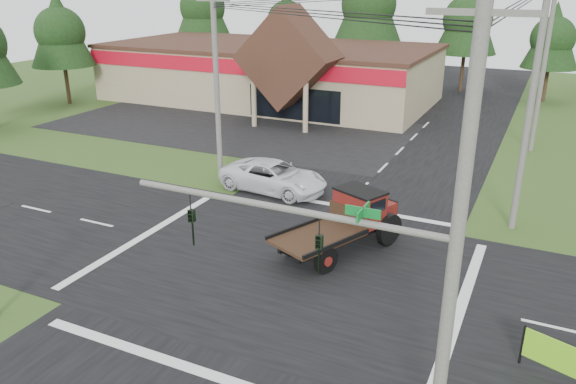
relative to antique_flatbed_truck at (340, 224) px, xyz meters
The scene contains 18 objects.
ground 2.98m from the antique_flatbed_truck, 123.92° to the right, with size 120.00×120.00×0.00m, color #354F1C.
road_ns 2.97m from the antique_flatbed_truck, 123.92° to the right, with size 12.00×120.00×0.02m, color black.
road_ew 2.97m from the antique_flatbed_truck, 123.92° to the right, with size 120.00×12.00×0.02m, color black.
parking_apron 22.87m from the antique_flatbed_truck, 132.75° to the left, with size 28.00×14.00×0.02m, color black.
cvs_building 32.34m from the antique_flatbed_truck, 122.19° to the left, with size 30.40×18.20×9.19m.
traffic_signal_mast 11.10m from the antique_flatbed_truck, 66.08° to the right, with size 8.12×0.24×7.00m.
utility_pole_nr 12.24m from the antique_flatbed_truck, 58.35° to the right, with size 2.00×0.30×11.00m.
utility_pole_nw 11.85m from the antique_flatbed_truck, 148.74° to the left, with size 2.00×0.30×10.50m.
utility_pole_ne 9.84m from the antique_flatbed_truck, 41.59° to the left, with size 2.00×0.30×11.50m.
utility_pole_n 21.28m from the antique_flatbed_truck, 71.80° to the left, with size 2.00×0.30×11.20m.
tree_row_a 49.64m from the antique_flatbed_truck, 129.83° to the left, with size 6.72×6.72×12.12m.
tree_row_b 45.53m from the antique_flatbed_truck, 118.40° to the left, with size 5.60×5.60×10.10m.
tree_row_c 41.12m from the antique_flatbed_truck, 106.52° to the left, with size 7.28×7.28×13.13m.
tree_row_d 40.26m from the antique_flatbed_truck, 92.16° to the left, with size 6.16×6.16×11.11m.
tree_row_e 38.62m from the antique_flatbed_truck, 80.24° to the left, with size 5.04×5.04×9.09m.
tree_side_w 38.31m from the antique_flatbed_truck, 152.06° to the left, with size 5.60×5.60×10.10m.
antique_flatbed_truck is the anchor object (origin of this frame).
white_pickup 7.91m from the antique_flatbed_truck, 137.34° to the left, with size 2.75×5.96×1.66m, color white.
Camera 1 is at (8.81, -18.23, 10.95)m, focal length 35.00 mm.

